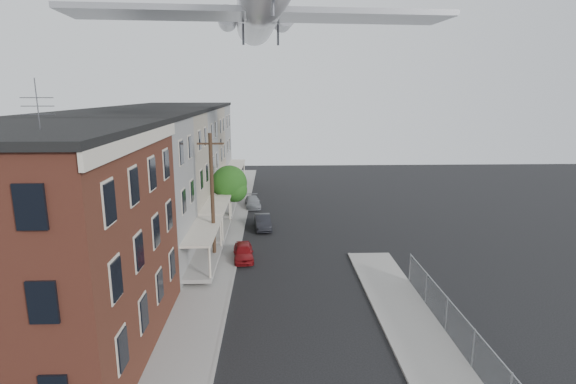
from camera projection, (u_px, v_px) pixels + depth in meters
name	position (u px, v px, depth m)	size (l,w,h in m)	color
sidewalk_left	(225.00, 234.00, 37.38)	(3.00, 62.00, 0.12)	gray
sidewalk_right	(429.00, 355.00, 20.20)	(3.00, 26.00, 0.12)	gray
curb_left	(242.00, 234.00, 37.43)	(0.15, 62.00, 0.14)	gray
curb_right	(397.00, 356.00, 20.15)	(0.15, 26.00, 0.14)	gray
corner_building	(31.00, 245.00, 19.47)	(10.31, 12.30, 12.15)	#361511
row_house_a	(109.00, 196.00, 28.75)	(11.98, 7.00, 10.30)	slate
row_house_b	(141.00, 176.00, 35.57)	(11.98, 7.00, 10.30)	#746A5B
row_house_c	(162.00, 162.00, 42.40)	(11.98, 7.00, 10.30)	slate
row_house_d	(177.00, 153.00, 49.23)	(11.98, 7.00, 10.30)	#746A5B
row_house_e	(189.00, 145.00, 56.05)	(11.98, 7.00, 10.30)	slate
chainlink_fence	(473.00, 348.00, 19.07)	(0.06, 18.06, 1.90)	gray
utility_pole	(212.00, 197.00, 30.52)	(1.80, 0.26, 9.00)	black
street_tree	(231.00, 185.00, 40.48)	(3.22, 3.20, 5.20)	black
car_near	(243.00, 252.00, 31.77)	(1.38, 3.42, 1.17)	maroon
car_mid	(263.00, 222.00, 38.93)	(1.30, 3.72, 1.22)	black
car_far	(253.00, 202.00, 46.32)	(1.51, 3.72, 1.08)	gray
airplane	(261.00, 3.00, 29.95)	(24.14, 27.56, 7.96)	silver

